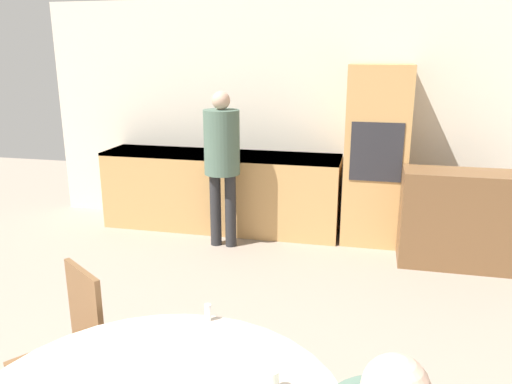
{
  "coord_description": "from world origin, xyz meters",
  "views": [
    {
      "loc": [
        0.76,
        -0.33,
        2.01
      ],
      "look_at": [
        0.01,
        2.89,
        1.09
      ],
      "focal_mm": 35.0,
      "sensor_mm": 36.0,
      "label": 1
    }
  ],
  "objects": [
    {
      "name": "kitchen_counter",
      "position": [
        -0.91,
        5.04,
        0.46
      ],
      "size": [
        2.74,
        0.6,
        0.9
      ],
      "color": "tan",
      "rests_on": "ground_plane"
    },
    {
      "name": "person_standing",
      "position": [
        -0.72,
        4.52,
        1.01
      ],
      "size": [
        0.37,
        0.37,
        1.64
      ],
      "color": "#262628",
      "rests_on": "ground_plane"
    },
    {
      "name": "cup",
      "position": [
        0.44,
        1.31,
        0.78
      ],
      "size": [
        0.06,
        0.06,
        0.1
      ],
      "color": "silver",
      "rests_on": "dining_table"
    },
    {
      "name": "sideboard",
      "position": [
        1.68,
        4.53,
        0.47
      ],
      "size": [
        1.18,
        0.45,
        0.94
      ],
      "color": "brown",
      "rests_on": "ground_plane"
    },
    {
      "name": "oven_unit",
      "position": [
        0.83,
        5.05,
        0.95
      ],
      "size": [
        0.65,
        0.59,
        1.9
      ],
      "color": "tan",
      "rests_on": "ground_plane"
    },
    {
      "name": "wall_back",
      "position": [
        0.0,
        5.38,
        1.3
      ],
      "size": [
        6.25,
        0.05,
        2.6
      ],
      "color": "silver",
      "rests_on": "ground_plane"
    },
    {
      "name": "salt_shaker",
      "position": [
        0.03,
        1.76,
        0.78
      ],
      "size": [
        0.03,
        0.03,
        0.09
      ],
      "color": "white",
      "rests_on": "dining_table"
    },
    {
      "name": "chair_far_left",
      "position": [
        -0.72,
        1.72,
        0.51
      ],
      "size": [
        0.56,
        0.56,
        0.92
      ],
      "rotation": [
        0.0,
        0.0,
        5.67
      ],
      "color": "brown",
      "rests_on": "ground_plane"
    }
  ]
}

